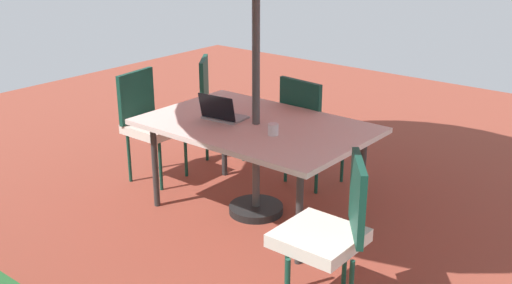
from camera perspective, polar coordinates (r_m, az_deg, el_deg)
ground_plane at (r=5.01m, az=0.00°, el=-6.65°), size 10.00×10.00×0.02m
dining_table at (r=4.73m, az=0.00°, el=1.14°), size 1.73×1.14×0.76m
chair_east at (r=5.55m, az=-9.82°, el=2.01°), size 0.49×0.48×0.98m
chair_northwest at (r=3.61m, az=6.91°, el=-8.01°), size 0.58×0.58×0.98m
chair_south at (r=5.35m, az=5.11°, el=1.57°), size 0.47×0.48×0.98m
chair_southeast at (r=6.05m, az=-3.41°, el=3.80°), size 0.58×0.58×0.98m
laptop at (r=4.80m, az=-3.17°, el=2.64°), size 0.34×0.28×0.21m
cup at (r=4.45m, az=1.61°, el=1.19°), size 0.08×0.08×0.09m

